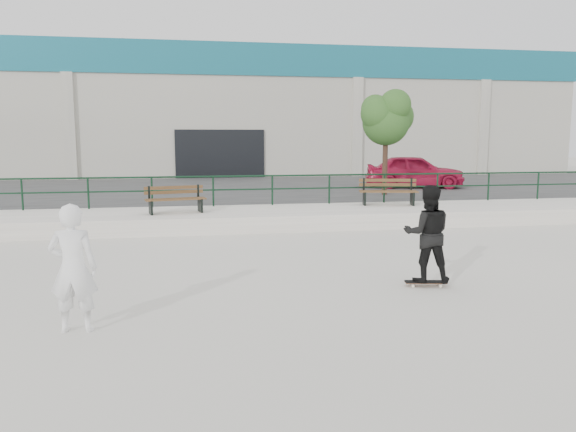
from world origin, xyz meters
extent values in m
plane|color=silver|center=(0.00, 0.00, 0.00)|extent=(120.00, 120.00, 0.00)
cube|color=beige|center=(0.00, 9.50, 0.25)|extent=(30.00, 3.00, 0.50)
cube|color=#363636|center=(0.00, 18.00, 0.25)|extent=(60.00, 14.00, 0.50)
cylinder|color=#12321D|center=(0.00, 10.80, 1.50)|extent=(28.00, 0.06, 0.06)
cylinder|color=#12321D|center=(0.00, 10.80, 1.05)|extent=(28.00, 0.05, 0.05)
cylinder|color=#12321D|center=(-7.00, 10.80, 1.00)|extent=(0.06, 0.06, 1.00)
cylinder|color=#12321D|center=(-5.00, 10.80, 1.00)|extent=(0.06, 0.06, 1.00)
cylinder|color=#12321D|center=(-3.00, 10.80, 1.00)|extent=(0.06, 0.06, 1.00)
cylinder|color=#12321D|center=(-1.00, 10.80, 1.00)|extent=(0.06, 0.06, 1.00)
cylinder|color=#12321D|center=(1.00, 10.80, 1.00)|extent=(0.06, 0.06, 1.00)
cylinder|color=#12321D|center=(3.00, 10.80, 1.00)|extent=(0.06, 0.06, 1.00)
cylinder|color=#12321D|center=(5.00, 10.80, 1.00)|extent=(0.06, 0.06, 1.00)
cylinder|color=#12321D|center=(7.00, 10.80, 1.00)|extent=(0.06, 0.06, 1.00)
cylinder|color=#12321D|center=(9.00, 10.80, 1.00)|extent=(0.06, 0.06, 1.00)
cylinder|color=#12321D|center=(11.00, 10.80, 1.00)|extent=(0.06, 0.06, 1.00)
cube|color=beige|center=(0.00, 32.00, 4.00)|extent=(44.00, 16.00, 8.00)
cube|color=#196A7F|center=(0.00, 32.00, 7.10)|extent=(44.20, 16.20, 1.80)
cube|color=black|center=(0.00, 23.95, 1.60)|extent=(5.00, 0.15, 3.20)
cube|color=beige|center=(-8.00, 23.90, 3.10)|extent=(0.60, 0.25, 6.20)
cube|color=beige|center=(8.00, 23.90, 3.10)|extent=(0.60, 0.25, 6.20)
cube|color=beige|center=(16.00, 23.90, 3.10)|extent=(0.60, 0.25, 6.20)
cube|color=#4E301A|center=(-2.17, 9.10, 0.93)|extent=(1.80, 0.48, 0.04)
cube|color=#4E301A|center=(-2.21, 9.28, 0.93)|extent=(1.80, 0.48, 0.04)
cube|color=#4E301A|center=(-2.24, 9.45, 0.93)|extent=(1.80, 0.48, 0.04)
cube|color=#4E301A|center=(-2.26, 9.53, 1.12)|extent=(1.78, 0.40, 0.10)
cube|color=#4E301A|center=(-2.26, 9.53, 1.26)|extent=(1.78, 0.40, 0.10)
cube|color=black|center=(-2.95, 9.13, 0.71)|extent=(0.16, 0.50, 0.42)
cube|color=black|center=(-3.00, 9.38, 1.12)|extent=(0.07, 0.06, 0.42)
cube|color=black|center=(-1.47, 9.43, 0.71)|extent=(0.16, 0.50, 0.42)
cube|color=black|center=(-1.52, 9.68, 1.12)|extent=(0.07, 0.06, 0.42)
cube|color=#4E301A|center=(4.85, 9.88, 0.97)|extent=(1.94, 0.53, 0.04)
cube|color=#4E301A|center=(4.89, 10.07, 0.97)|extent=(1.94, 0.53, 0.04)
cube|color=#4E301A|center=(4.93, 10.26, 0.97)|extent=(1.94, 0.53, 0.04)
cube|color=#4E301A|center=(4.95, 10.35, 1.17)|extent=(1.92, 0.45, 0.11)
cube|color=#4E301A|center=(4.95, 10.35, 1.33)|extent=(1.92, 0.45, 0.11)
cube|color=black|center=(4.10, 10.24, 0.73)|extent=(0.18, 0.55, 0.46)
cube|color=black|center=(4.15, 10.52, 1.17)|extent=(0.08, 0.07, 0.46)
cube|color=black|center=(5.69, 9.90, 0.73)|extent=(0.18, 0.55, 0.46)
cube|color=black|center=(5.75, 10.18, 1.17)|extent=(0.08, 0.07, 0.46)
cylinder|color=#4A3225|center=(5.93, 13.36, 1.74)|extent=(0.21, 0.21, 2.48)
sphere|color=#2A5D22|center=(5.93, 13.36, 3.40)|extent=(1.86, 1.86, 1.86)
sphere|color=#2A5D22|center=(6.45, 13.67, 3.60)|extent=(1.45, 1.45, 1.45)
sphere|color=#2A5D22|center=(5.52, 13.15, 3.71)|extent=(1.34, 1.34, 1.34)
sphere|color=#2A5D22|center=(6.14, 12.95, 4.02)|extent=(1.24, 1.24, 1.24)
sphere|color=#2A5D22|center=(5.62, 13.77, 3.91)|extent=(1.14, 1.14, 1.14)
imported|color=#B6163C|center=(8.38, 16.18, 1.25)|extent=(4.73, 2.91, 1.50)
cube|color=black|center=(2.59, 1.73, 0.09)|extent=(0.80, 0.34, 0.02)
cube|color=brown|center=(2.59, 1.73, 0.07)|extent=(0.80, 0.34, 0.01)
cube|color=#9F9FA4|center=(2.33, 1.77, 0.04)|extent=(0.09, 0.17, 0.03)
cube|color=#9F9FA4|center=(2.84, 1.68, 0.04)|extent=(0.09, 0.17, 0.03)
cylinder|color=white|center=(2.31, 1.68, 0.03)|extent=(0.06, 0.03, 0.06)
cylinder|color=white|center=(2.35, 1.87, 0.03)|extent=(0.06, 0.03, 0.06)
cylinder|color=white|center=(2.82, 1.58, 0.03)|extent=(0.06, 0.03, 0.06)
cylinder|color=white|center=(2.86, 1.77, 0.03)|extent=(0.06, 0.03, 0.06)
imported|color=black|center=(2.59, 1.73, 1.01)|extent=(1.04, 0.90, 1.84)
imported|color=white|center=(-3.49, 0.27, 0.94)|extent=(0.72, 0.51, 1.89)
camera|label=1|loc=(-1.83, -8.04, 2.83)|focal=35.00mm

